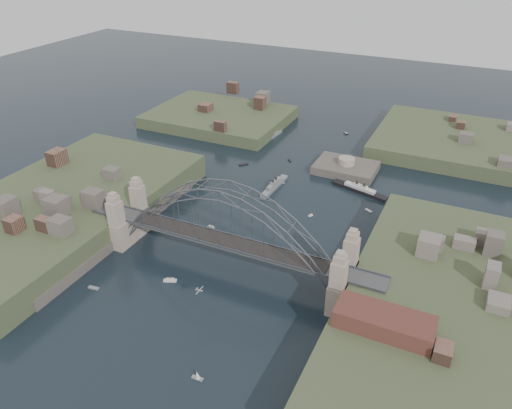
% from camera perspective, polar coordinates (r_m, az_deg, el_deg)
% --- Properties ---
extents(ground, '(500.00, 500.00, 0.00)m').
position_cam_1_polar(ground, '(134.74, -3.30, -7.16)').
color(ground, black).
rests_on(ground, ground).
extents(bridge, '(84.00, 13.80, 24.60)m').
position_cam_1_polar(bridge, '(127.70, -3.46, -2.74)').
color(bridge, '#434345').
rests_on(bridge, ground).
extents(shore_west, '(50.50, 90.00, 12.00)m').
position_cam_1_polar(shore_west, '(164.87, -21.16, -0.99)').
color(shore_west, '#3E492C').
rests_on(shore_west, ground).
extents(shore_east, '(50.50, 90.00, 12.00)m').
position_cam_1_polar(shore_east, '(122.75, 21.63, -12.86)').
color(shore_east, '#3E492C').
rests_on(shore_east, ground).
extents(headland_nw, '(60.00, 45.00, 9.00)m').
position_cam_1_polar(headland_nw, '(231.81, -4.21, 9.50)').
color(headland_nw, '#3E492C').
rests_on(headland_nw, ground).
extents(headland_ne, '(70.00, 55.00, 9.50)m').
position_cam_1_polar(headland_ne, '(219.00, 22.84, 5.98)').
color(headland_ne, '#3E492C').
rests_on(headland_ne, ground).
extents(fort_island, '(22.00, 16.00, 9.40)m').
position_cam_1_polar(fort_island, '(187.35, 10.19, 3.65)').
color(fort_island, '#4D453E').
rests_on(fort_island, ground).
extents(wharf_shed, '(20.00, 8.00, 4.00)m').
position_cam_1_polar(wharf_shed, '(107.20, 14.45, -12.85)').
color(wharf_shed, '#592D26').
rests_on(wharf_shed, shore_east).
extents(finger_pier, '(4.00, 22.00, 1.40)m').
position_cam_1_polar(finger_pier, '(104.79, 9.15, -20.76)').
color(finger_pier, '#434345').
rests_on(finger_pier, ground).
extents(naval_cruiser_near, '(2.99, 17.55, 5.24)m').
position_cam_1_polar(naval_cruiser_near, '(172.49, 2.10, 2.16)').
color(naval_cruiser_near, gray).
rests_on(naval_cruiser_near, ground).
extents(naval_cruiser_far, '(3.30, 14.17, 4.74)m').
position_cam_1_polar(naval_cruiser_far, '(214.26, 1.88, 7.88)').
color(naval_cruiser_far, gray).
rests_on(naval_cruiser_far, ground).
extents(ocean_liner, '(20.48, 8.29, 5.03)m').
position_cam_1_polar(ocean_liner, '(173.49, 11.79, 1.66)').
color(ocean_liner, black).
rests_on(ocean_liner, ground).
extents(aeroplane, '(1.63, 3.12, 0.45)m').
position_cam_1_polar(aeroplane, '(115.08, -6.55, -9.70)').
color(aeroplane, '#9DA0A4').
extents(small_boat_a, '(2.42, 1.02, 1.43)m').
position_cam_1_polar(small_boat_a, '(151.03, -5.16, -2.57)').
color(small_boat_a, silver).
rests_on(small_boat_a, ground).
extents(small_boat_b, '(1.33, 1.65, 1.43)m').
position_cam_1_polar(small_boat_b, '(157.08, 6.27, -1.24)').
color(small_boat_b, silver).
rests_on(small_boat_b, ground).
extents(small_boat_c, '(3.57, 2.38, 1.43)m').
position_cam_1_polar(small_boat_c, '(131.52, -9.81, -8.54)').
color(small_boat_c, silver).
rests_on(small_boat_c, ground).
extents(small_boat_d, '(2.60, 1.87, 0.45)m').
position_cam_1_polar(small_boat_d, '(162.92, 12.75, -0.69)').
color(small_boat_d, silver).
rests_on(small_boat_d, ground).
extents(small_boat_e, '(3.24, 3.41, 0.45)m').
position_cam_1_polar(small_boat_e, '(189.24, -1.44, 4.59)').
color(small_boat_e, silver).
rests_on(small_boat_e, ground).
extents(small_boat_f, '(1.56, 0.76, 0.45)m').
position_cam_1_polar(small_boat_f, '(175.84, 3.06, 2.46)').
color(small_boat_f, silver).
rests_on(small_boat_f, ground).
extents(small_boat_g, '(2.51, 1.05, 2.38)m').
position_cam_1_polar(small_boat_g, '(107.13, -6.73, -18.91)').
color(small_boat_g, silver).
rests_on(small_boat_g, ground).
extents(small_boat_h, '(1.95, 2.12, 0.45)m').
position_cam_1_polar(small_boat_h, '(192.92, 3.86, 5.04)').
color(small_boat_h, silver).
rests_on(small_boat_h, ground).
extents(small_boat_i, '(2.45, 2.29, 0.45)m').
position_cam_1_polar(small_boat_i, '(137.93, 10.57, -6.63)').
color(small_boat_i, silver).
rests_on(small_boat_i, ground).
extents(small_boat_j, '(2.96, 1.26, 0.45)m').
position_cam_1_polar(small_boat_j, '(133.86, -18.08, -9.08)').
color(small_boat_j, silver).
rests_on(small_boat_j, ground).
extents(small_boat_k, '(2.02, 1.02, 1.43)m').
position_cam_1_polar(small_boat_k, '(221.15, 10.27, 8.00)').
color(small_boat_k, silver).
rests_on(small_boat_k, ground).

